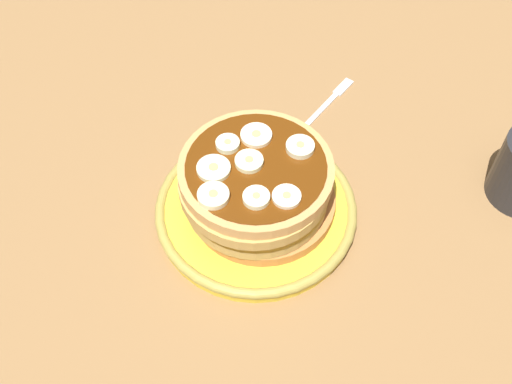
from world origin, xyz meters
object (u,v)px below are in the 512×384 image
object	(u,v)px
banana_slice_2	(300,147)
banana_slice_3	(287,197)
banana_slice_0	(249,162)
pancake_stack	(255,187)
plate	(256,210)
banana_slice_4	(228,144)
banana_slice_1	(256,136)
fork	(328,102)
banana_slice_5	(214,169)
banana_slice_7	(213,196)
banana_slice_6	(256,198)

from	to	relation	value
banana_slice_2	banana_slice_3	xyz separation A→B (cm)	(-6.64, -1.02, -0.12)
banana_slice_2	banana_slice_3	world-z (taller)	banana_slice_2
banana_slice_0	banana_slice_2	bearing A→B (deg)	-46.76
pancake_stack	plate	bearing A→B (deg)	-25.44
plate	banana_slice_0	size ratio (longest dim) A/B	7.67
banana_slice_0	banana_slice_4	bearing A→B (deg)	65.41
pancake_stack	banana_slice_3	distance (cm)	6.51
banana_slice_4	banana_slice_1	bearing A→B (deg)	-44.14
banana_slice_1	fork	distance (cm)	19.46
banana_slice_2	banana_slice_5	size ratio (longest dim) A/B	0.86
banana_slice_5	banana_slice_7	size ratio (longest dim) A/B	1.09
pancake_stack	banana_slice_2	distance (cm)	6.65
banana_slice_5	banana_slice_1	bearing A→B (deg)	-20.68
plate	banana_slice_5	size ratio (longest dim) A/B	6.50
banana_slice_0	banana_slice_6	xyz separation A→B (cm)	(-4.01, -2.54, 0.02)
banana_slice_3	banana_slice_0	bearing A→B (deg)	63.35
pancake_stack	banana_slice_2	bearing A→B (deg)	-41.18
banana_slice_1	banana_slice_5	world-z (taller)	same
plate	banana_slice_1	size ratio (longest dim) A/B	6.74
banana_slice_0	banana_slice_1	distance (cm)	3.87
banana_slice_4	pancake_stack	bearing A→B (deg)	-110.34
banana_slice_3	banana_slice_5	bearing A→B (deg)	87.18
banana_slice_1	banana_slice_3	world-z (taller)	same
banana_slice_5	fork	size ratio (longest dim) A/B	0.28
plate	banana_slice_0	bearing A→B (deg)	95.32
banana_slice_1	banana_slice_7	distance (cm)	9.29
banana_slice_2	banana_slice_7	bearing A→B (deg)	148.57
plate	banana_slice_3	size ratio (longest dim) A/B	7.82
banana_slice_1	banana_slice_7	bearing A→B (deg)	175.23
banana_slice_4	fork	size ratio (longest dim) A/B	0.20
plate	banana_slice_2	size ratio (longest dim) A/B	7.53
banana_slice_1	banana_slice_5	bearing A→B (deg)	159.32
banana_slice_1	banana_slice_2	bearing A→B (deg)	-87.67
banana_slice_2	banana_slice_4	bearing A→B (deg)	109.48
pancake_stack	banana_slice_3	bearing A→B (deg)	-120.23
banana_slice_0	banana_slice_7	size ratio (longest dim) A/B	0.93
banana_slice_4	banana_slice_7	distance (cm)	7.04
banana_slice_6	fork	xyz separation A→B (cm)	(24.68, -0.04, -9.16)
pancake_stack	banana_slice_4	bearing A→B (deg)	69.66
banana_slice_2	banana_slice_4	distance (cm)	7.77
banana_slice_1	banana_slice_0	bearing A→B (deg)	-168.70
plate	pancake_stack	xyz separation A→B (cm)	(-0.08, 0.04, 4.34)
banana_slice_0	banana_slice_4	size ratio (longest dim) A/B	1.17
plate	fork	world-z (taller)	plate
pancake_stack	banana_slice_5	xyz separation A→B (cm)	(-2.23, 3.78, 3.90)
pancake_stack	banana_slice_2	world-z (taller)	banana_slice_2
banana_slice_4	banana_slice_6	xyz separation A→B (cm)	(-5.41, -5.61, 0.00)
banana_slice_3	banana_slice_6	distance (cm)	3.05
banana_slice_0	banana_slice_1	bearing A→B (deg)	11.30
banana_slice_4	fork	xyz separation A→B (cm)	(19.27, -5.65, -9.16)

